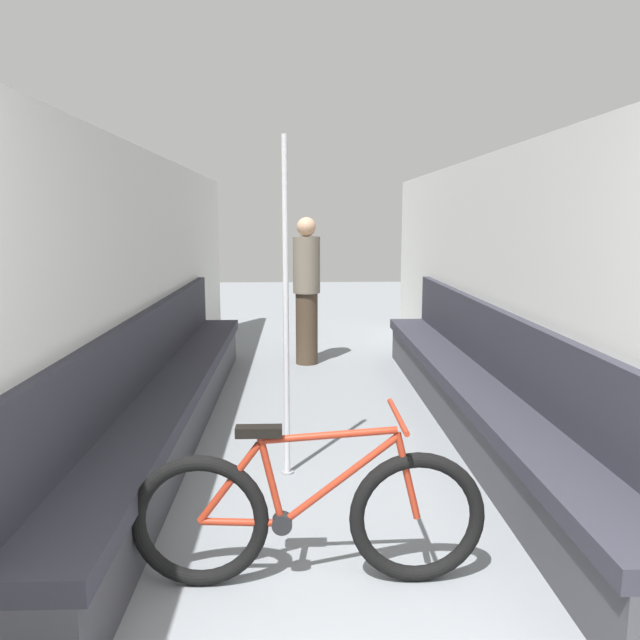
{
  "coord_description": "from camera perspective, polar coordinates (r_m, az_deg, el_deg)",
  "views": [
    {
      "loc": [
        -0.2,
        -0.99,
        1.62
      ],
      "look_at": [
        -0.05,
        2.91,
        0.98
      ],
      "focal_mm": 35.0,
      "sensor_mm": 36.0,
      "label": 1
    }
  ],
  "objects": [
    {
      "name": "bench_seat_row_right",
      "position": [
        4.89,
        13.91,
        -6.5
      ],
      "size": [
        0.44,
        5.28,
        0.95
      ],
      "color": "#3D3D42",
      "rests_on": "ground"
    },
    {
      "name": "grab_pole_near",
      "position": [
        3.85,
        -3.13,
        0.42
      ],
      "size": [
        0.08,
        0.08,
        2.11
      ],
      "color": "gray",
      "rests_on": "ground"
    },
    {
      "name": "bicycle",
      "position": [
        2.88,
        -1.04,
        -17.45
      ],
      "size": [
        1.57,
        0.46,
        0.79
      ],
      "rotation": [
        0.0,
        0.0,
        -0.33
      ],
      "color": "black",
      "rests_on": "ground"
    },
    {
      "name": "passenger_standing",
      "position": [
        6.91,
        -1.23,
        2.83
      ],
      "size": [
        0.3,
        0.3,
        1.63
      ],
      "rotation": [
        0.0,
        0.0,
        -1.7
      ],
      "color": "#473828",
      "rests_on": "ground"
    },
    {
      "name": "bench_seat_row_left",
      "position": [
        4.8,
        -13.43,
        -6.79
      ],
      "size": [
        0.44,
        5.28,
        0.95
      ],
      "color": "#3D3D42",
      "rests_on": "ground"
    },
    {
      "name": "wall_right",
      "position": [
        4.56,
        18.11,
        1.85
      ],
      "size": [
        0.1,
        9.71,
        2.13
      ],
      "primitive_type": "cube",
      "color": "silver",
      "rests_on": "ground"
    },
    {
      "name": "wall_left",
      "position": [
        4.44,
        -17.52,
        1.69
      ],
      "size": [
        0.1,
        9.71,
        2.13
      ],
      "primitive_type": "cube",
      "color": "silver",
      "rests_on": "ground"
    }
  ]
}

